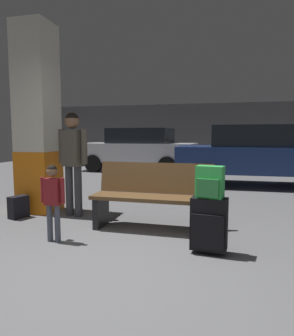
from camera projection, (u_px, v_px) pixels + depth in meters
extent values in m
cube|color=slate|center=(171.00, 197.00, 6.65)|extent=(18.00, 18.00, 0.10)
cube|color=#565658|center=(202.00, 133.00, 15.03)|extent=(18.00, 0.12, 2.80)
cube|color=orange|center=(40.00, 181.00, 5.14)|extent=(0.57, 0.57, 1.00)
cube|color=beige|center=(36.00, 88.00, 4.98)|extent=(0.56, 0.56, 2.05)
cube|color=brown|center=(151.00, 198.00, 4.08)|extent=(1.60, 0.45, 0.05)
cube|color=brown|center=(156.00, 178.00, 4.29)|extent=(1.60, 0.13, 0.42)
cube|color=black|center=(101.00, 212.00, 4.28)|extent=(0.08, 0.40, 0.41)
cube|color=black|center=(206.00, 219.00, 3.92)|extent=(0.08, 0.40, 0.41)
cube|color=black|center=(209.00, 224.00, 3.29)|extent=(0.40, 0.24, 0.56)
cube|color=black|center=(207.00, 232.00, 3.19)|extent=(0.34, 0.06, 0.36)
cube|color=#A5A5AA|center=(211.00, 197.00, 3.34)|extent=(0.14, 0.04, 0.02)
cylinder|color=black|center=(195.00, 246.00, 3.46)|extent=(0.02, 0.05, 0.04)
cylinder|color=black|center=(224.00, 250.00, 3.35)|extent=(0.02, 0.05, 0.04)
cube|color=green|center=(210.00, 182.00, 3.24)|extent=(0.31, 0.21, 0.34)
cube|color=#2B773A|center=(207.00, 188.00, 3.16)|extent=(0.23, 0.08, 0.19)
cylinder|color=black|center=(210.00, 167.00, 3.23)|extent=(0.06, 0.04, 0.02)
cylinder|color=#4C5160|center=(57.00, 224.00, 3.65)|extent=(0.07, 0.07, 0.45)
cylinder|color=#4C5160|center=(50.00, 223.00, 3.67)|extent=(0.07, 0.07, 0.45)
cube|color=maroon|center=(53.00, 192.00, 3.62)|extent=(0.18, 0.11, 0.32)
cylinder|color=maroon|center=(63.00, 191.00, 3.59)|extent=(0.05, 0.05, 0.30)
cylinder|color=maroon|center=(43.00, 190.00, 3.65)|extent=(0.05, 0.05, 0.30)
sphere|color=brown|center=(52.00, 171.00, 3.60)|extent=(0.13, 0.13, 0.13)
sphere|color=black|center=(52.00, 170.00, 3.59)|extent=(0.12, 0.12, 0.12)
cylinder|color=red|center=(52.00, 189.00, 3.73)|extent=(0.06, 0.06, 0.10)
cylinder|color=red|center=(52.00, 183.00, 3.72)|extent=(0.01, 0.01, 0.06)
cylinder|color=#38383D|center=(78.00, 192.00, 4.78)|extent=(0.12, 0.12, 0.79)
cylinder|color=#38383D|center=(69.00, 191.00, 4.86)|extent=(0.12, 0.12, 0.79)
cube|color=#4C473D|center=(73.00, 148.00, 4.75)|extent=(0.36, 0.27, 0.56)
cylinder|color=#4C473D|center=(84.00, 147.00, 4.64)|extent=(0.09, 0.09, 0.53)
cylinder|color=#4C473D|center=(62.00, 146.00, 4.86)|extent=(0.09, 0.09, 0.53)
sphere|color=brown|center=(72.00, 121.00, 4.71)|extent=(0.22, 0.22, 0.22)
sphere|color=black|center=(72.00, 119.00, 4.70)|extent=(0.21, 0.21, 0.21)
cube|color=black|center=(18.00, 207.00, 4.72)|extent=(0.24, 0.32, 0.34)
cube|color=#28282D|center=(15.00, 209.00, 4.78)|extent=(0.10, 0.23, 0.19)
cylinder|color=black|center=(18.00, 197.00, 4.70)|extent=(0.04, 0.06, 0.02)
cube|color=navy|center=(261.00, 159.00, 7.70)|extent=(4.13, 1.79, 0.64)
cube|color=black|center=(255.00, 136.00, 7.67)|extent=(2.13, 1.58, 0.52)
cylinder|color=black|center=(208.00, 169.00, 8.80)|extent=(0.60, 0.21, 0.60)
cylinder|color=black|center=(206.00, 176.00, 7.25)|extent=(0.60, 0.21, 0.60)
cube|color=silver|center=(137.00, 152.00, 10.94)|extent=(4.18, 1.90, 0.64)
cube|color=black|center=(141.00, 136.00, 10.84)|extent=(2.17, 1.64, 0.52)
cylinder|color=black|center=(94.00, 164.00, 10.60)|extent=(0.61, 0.23, 0.60)
cylinder|color=black|center=(112.00, 160.00, 12.12)|extent=(0.61, 0.23, 0.60)
cylinder|color=black|center=(167.00, 166.00, 9.84)|extent=(0.61, 0.23, 0.60)
cylinder|color=black|center=(177.00, 162.00, 11.37)|extent=(0.61, 0.23, 0.60)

